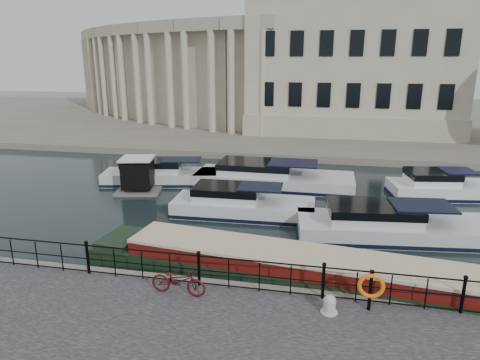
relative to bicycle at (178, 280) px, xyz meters
name	(u,v)px	position (x,y,z in m)	size (l,w,h in m)	color
ground_plane	(217,268)	(0.47, 2.92, -1.03)	(160.00, 160.00, 0.00)	black
far_bank	(296,121)	(0.47, 41.92, -0.75)	(120.00, 42.00, 0.55)	#6B665B
railing	(199,267)	(0.47, 0.67, 0.18)	(24.14, 0.14, 1.22)	black
civic_building	(286,65)	(-0.52, 37.63, 6.01)	(53.55, 31.84, 16.85)	#ADA38C
bicycle	(178,280)	(0.00, 0.00, 0.00)	(0.63, 1.81, 0.95)	#490D13
mooring_bollard	(330,304)	(4.68, -0.09, -0.21)	(0.51, 0.51, 0.57)	#B4B3AF
life_ring_post	(371,287)	(5.84, 0.23, 0.33)	(0.79, 0.20, 1.28)	black
narrowboat	(312,276)	(4.09, 2.36, -0.66)	(17.21, 4.36, 1.62)	black
harbour_hut	(138,176)	(-6.62, 11.50, -0.07)	(2.97, 2.65, 2.16)	#6B665B
cabin_cruisers	(291,194)	(2.55, 11.71, -0.66)	(24.08, 10.52, 1.99)	silver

